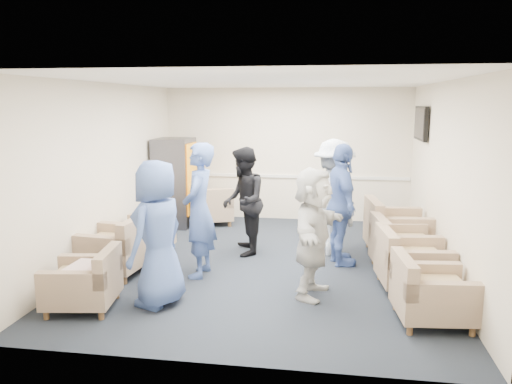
# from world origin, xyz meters

# --- Properties ---
(floor) EXTENTS (6.00, 6.00, 0.00)m
(floor) POSITION_xyz_m (0.00, 0.00, 0.00)
(floor) COLOR black
(floor) RESTS_ON ground
(ceiling) EXTENTS (6.00, 6.00, 0.00)m
(ceiling) POSITION_xyz_m (0.00, 0.00, 2.70)
(ceiling) COLOR white
(ceiling) RESTS_ON back_wall
(back_wall) EXTENTS (5.00, 0.02, 2.70)m
(back_wall) POSITION_xyz_m (0.00, 3.00, 1.35)
(back_wall) COLOR beige
(back_wall) RESTS_ON floor
(front_wall) EXTENTS (5.00, 0.02, 2.70)m
(front_wall) POSITION_xyz_m (0.00, -3.00, 1.35)
(front_wall) COLOR beige
(front_wall) RESTS_ON floor
(left_wall) EXTENTS (0.02, 6.00, 2.70)m
(left_wall) POSITION_xyz_m (-2.50, 0.00, 1.35)
(left_wall) COLOR beige
(left_wall) RESTS_ON floor
(right_wall) EXTENTS (0.02, 6.00, 2.70)m
(right_wall) POSITION_xyz_m (2.50, 0.00, 1.35)
(right_wall) COLOR beige
(right_wall) RESTS_ON floor
(chair_rail) EXTENTS (4.98, 0.04, 0.06)m
(chair_rail) POSITION_xyz_m (0.00, 2.98, 0.90)
(chair_rail) COLOR silver
(chair_rail) RESTS_ON back_wall
(tv) EXTENTS (0.10, 1.00, 0.58)m
(tv) POSITION_xyz_m (2.44, 1.80, 2.05)
(tv) COLOR black
(tv) RESTS_ON right_wall
(armchair_left_near) EXTENTS (0.87, 0.87, 0.61)m
(armchair_left_near) POSITION_xyz_m (-1.88, -1.98, 0.30)
(armchair_left_near) COLOR #8F745C
(armchair_left_near) RESTS_ON floor
(armchair_left_mid) EXTENTS (0.96, 0.96, 0.70)m
(armchair_left_mid) POSITION_xyz_m (-2.03, -0.76, 0.35)
(armchair_left_mid) COLOR #8F745C
(armchair_left_mid) RESTS_ON floor
(armchair_left_far) EXTENTS (0.80, 0.80, 0.63)m
(armchair_left_far) POSITION_xyz_m (-1.92, 0.15, 0.32)
(armchair_left_far) COLOR #8F745C
(armchair_left_far) RESTS_ON floor
(armchair_right_near) EXTENTS (0.87, 0.87, 0.64)m
(armchair_right_near) POSITION_xyz_m (2.03, -1.76, 0.32)
(armchair_right_near) COLOR #8F745C
(armchair_right_near) RESTS_ON floor
(armchair_right_midnear) EXTENTS (0.93, 0.93, 0.67)m
(armchair_right_midnear) POSITION_xyz_m (1.95, -0.75, 0.34)
(armchair_right_midnear) COLOR #8F745C
(armchair_right_midnear) RESTS_ON floor
(armchair_right_midfar) EXTENTS (0.95, 0.95, 0.68)m
(armchair_right_midfar) POSITION_xyz_m (1.93, -0.06, 0.34)
(armchair_right_midfar) COLOR #8F745C
(armchair_right_midfar) RESTS_ON floor
(armchair_right_far) EXTENTS (1.04, 1.04, 0.75)m
(armchair_right_far) POSITION_xyz_m (1.94, 0.78, 0.37)
(armchair_right_far) COLOR #8F745C
(armchair_right_far) RESTS_ON floor
(armchair_corner) EXTENTS (1.04, 1.04, 0.64)m
(armchair_corner) POSITION_xyz_m (-1.42, 2.28, 0.32)
(armchair_corner) COLOR #8F745C
(armchair_corner) RESTS_ON floor
(vending_machine) EXTENTS (0.70, 0.81, 1.72)m
(vending_machine) POSITION_xyz_m (-2.09, 2.11, 0.86)
(vending_machine) COLOR #4B4B53
(vending_machine) RESTS_ON floor
(backpack) EXTENTS (0.33, 0.28, 0.48)m
(backpack) POSITION_xyz_m (-1.39, -0.78, 0.24)
(backpack) COLOR black
(backpack) RESTS_ON floor
(pillow) EXTENTS (0.36, 0.47, 0.13)m
(pillow) POSITION_xyz_m (-1.88, -1.98, 0.47)
(pillow) COLOR beige
(pillow) RESTS_ON armchair_left_near
(person_front_left) EXTENTS (0.80, 0.99, 1.75)m
(person_front_left) POSITION_xyz_m (-1.08, -1.72, 0.88)
(person_front_left) COLOR #435FA3
(person_front_left) RESTS_ON floor
(person_mid_left) EXTENTS (0.45, 0.69, 1.87)m
(person_mid_left) POSITION_xyz_m (-0.86, -0.65, 0.93)
(person_mid_left) COLOR #435FA3
(person_mid_left) RESTS_ON floor
(person_back_left) EXTENTS (0.80, 0.95, 1.72)m
(person_back_left) POSITION_xyz_m (-0.44, 0.44, 0.86)
(person_back_left) COLOR black
(person_back_left) RESTS_ON floor
(person_back_right) EXTENTS (1.08, 1.36, 1.84)m
(person_back_right) POSITION_xyz_m (0.98, 0.67, 0.92)
(person_back_right) COLOR silver
(person_back_right) RESTS_ON floor
(person_mid_right) EXTENTS (0.70, 1.14, 1.82)m
(person_mid_right) POSITION_xyz_m (1.09, 0.14, 0.91)
(person_mid_right) COLOR #435FA3
(person_mid_right) RESTS_ON floor
(person_front_right) EXTENTS (0.78, 1.58, 1.63)m
(person_front_right) POSITION_xyz_m (0.73, -1.17, 0.82)
(person_front_right) COLOR silver
(person_front_right) RESTS_ON floor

